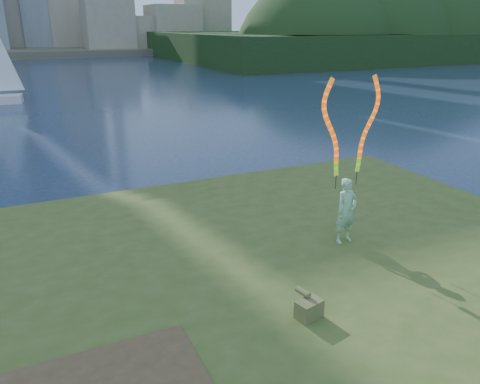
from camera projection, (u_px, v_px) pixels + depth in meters
ground at (184, 305)px, 9.30m from camera, size 320.00×320.00×0.00m
grassy_knoll at (231, 362)px, 7.24m from camera, size 20.00×18.00×0.80m
far_shore at (24, 50)px, 89.94m from camera, size 320.00×40.00×1.20m
wooded_hill at (391, 54)px, 84.19m from camera, size 78.00×50.00×63.00m
woman_with_ribbons at (348, 177)px, 9.76m from camera, size 1.97×0.38×3.84m
canvas_bag at (309, 308)px, 7.53m from camera, size 0.47×0.53×0.40m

